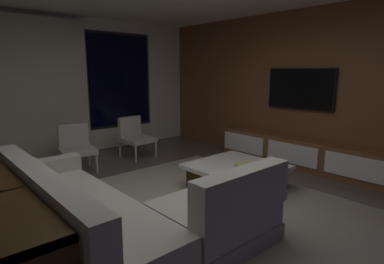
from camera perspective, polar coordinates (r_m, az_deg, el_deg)
The scene contains 12 objects.
floor at distance 3.79m, azimuth -2.52°, elevation -15.00°, with size 9.20×9.20×0.00m, color #564C44.
back_wall_with_window at distance 6.61m, azimuth -23.41°, elevation 7.33°, with size 6.60×0.30×2.70m.
media_wall at distance 5.85m, azimuth 21.52°, elevation 7.17°, with size 0.12×7.80×2.70m.
area_rug at distance 3.93m, azimuth 2.51°, elevation -13.92°, with size 3.20×3.80×0.01m, color gray.
sectional_couch at distance 3.21m, azimuth -13.41°, elevation -14.60°, with size 1.98×2.50×0.82m.
coffee_table at distance 4.57m, azimuth 7.91°, elevation -7.92°, with size 1.16×1.16×0.36m.
book_stack_on_coffee_table at distance 4.39m, azimuth 9.77°, elevation -5.92°, with size 0.30×0.20×0.06m.
accent_chair_near_window at distance 6.23m, azimuth -10.25°, elevation -0.56°, with size 0.59×0.61×0.78m.
accent_chair_by_curtain at distance 5.63m, azimuth -20.13°, elevation -2.28°, with size 0.63×0.64×0.78m.
media_console at distance 5.78m, azimuth 18.99°, elevation -3.74°, with size 0.46×3.10×0.52m.
mounted_tv at distance 5.87m, azimuth 18.85°, elevation 7.35°, with size 0.05×1.24×0.71m.
console_table_behind_couch at distance 3.01m, azimuth -30.79°, elevation -15.18°, with size 0.40×2.10×0.74m.
Camera 1 is at (-2.14, -2.65, 1.66)m, focal length 29.67 mm.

